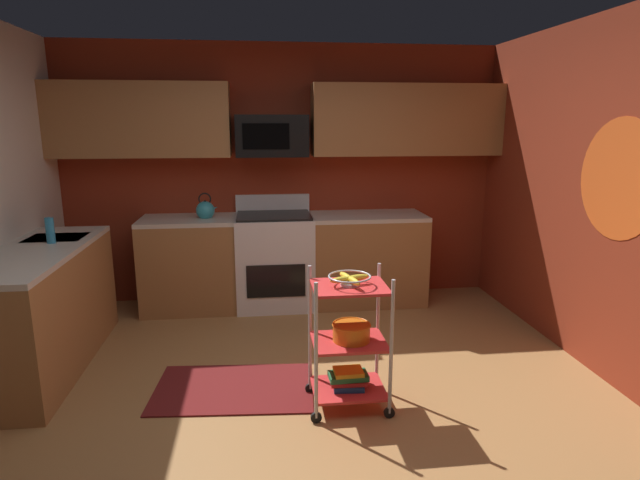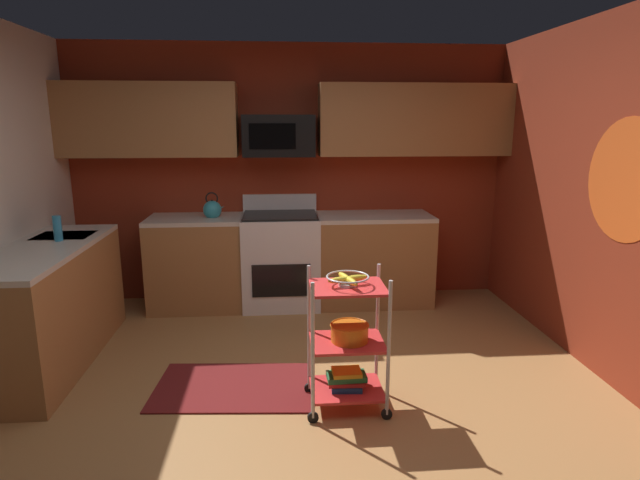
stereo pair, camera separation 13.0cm
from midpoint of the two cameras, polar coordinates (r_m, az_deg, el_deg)
floor at (r=3.55m, az=-0.77°, el=-18.74°), size 4.40×4.80×0.04m
wall_back at (r=5.48m, az=-2.58°, el=7.17°), size 4.52×0.06×2.60m
wall_flower_decal at (r=4.12m, az=31.16°, el=5.58°), size 0.00×0.85×0.85m
counter_run at (r=4.89m, az=-10.84°, el=-3.73°), size 3.61×2.35×0.92m
oven_range at (r=5.30m, az=-3.59°, el=-2.08°), size 0.76×0.65×1.10m
upper_cabinets at (r=5.26m, az=-2.28°, el=12.94°), size 4.40×0.33×0.70m
microwave at (r=5.23m, az=-3.81°, el=11.28°), size 0.70×0.39×0.40m
rolling_cart at (r=3.43m, az=4.06°, el=-11.03°), size 0.54×0.39×0.91m
fruit_bowl at (r=3.29m, az=4.18°, el=-4.24°), size 0.27×0.27×0.07m
mixing_bowl_large at (r=3.41m, az=4.35°, el=-9.97°), size 0.25×0.25×0.11m
book_stack at (r=3.55m, az=3.99°, el=-14.91°), size 0.26×0.19×0.12m
kettle at (r=5.22m, az=-10.96°, el=3.30°), size 0.21×0.18×0.26m
dish_soap_bottle at (r=4.55m, az=-25.97°, el=1.15°), size 0.06×0.06×0.20m
floor_rug at (r=3.88m, az=-8.37°, el=-15.53°), size 1.15×0.78×0.01m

